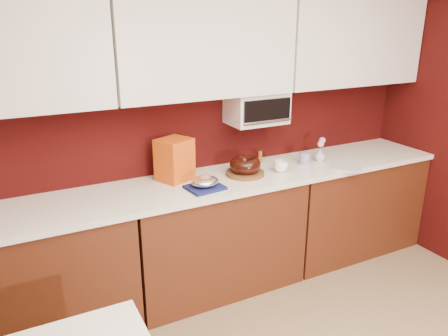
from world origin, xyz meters
name	(u,v)px	position (x,y,z in m)	size (l,w,h in m)	color
wall_back	(197,125)	(0.00, 2.25, 1.25)	(4.00, 0.02, 2.50)	#360807
base_cabinet_left	(29,281)	(-1.33, 1.94, 0.43)	(1.31, 0.58, 0.86)	#4B210F
base_cabinet_center	(215,237)	(0.00, 1.94, 0.43)	(1.31, 0.58, 0.86)	#4B210F
base_cabinet_right	(347,205)	(1.33, 1.94, 0.43)	(1.31, 0.58, 0.86)	#4B210F
countertop	(214,182)	(0.00, 1.94, 0.88)	(4.00, 0.62, 0.04)	white
upper_cabinet_center	(204,46)	(0.00, 2.08, 1.85)	(1.31, 0.33, 0.70)	white
upper_cabinet_right	(350,42)	(1.33, 2.08, 1.85)	(1.31, 0.33, 0.70)	white
toaster_oven	(256,107)	(0.45, 2.10, 1.38)	(0.45, 0.30, 0.25)	white
toaster_oven_door	(267,111)	(0.45, 1.94, 1.38)	(0.40, 0.02, 0.18)	black
toaster_oven_handle	(268,121)	(0.45, 1.93, 1.30)	(0.02, 0.02, 0.42)	silver
cake_base	(245,173)	(0.26, 1.93, 0.91)	(0.29, 0.29, 0.03)	brown
bundt_cake	(245,165)	(0.26, 1.93, 0.98)	(0.24, 0.24, 0.10)	black
navy_towel	(205,187)	(-0.14, 1.81, 0.91)	(0.25, 0.21, 0.02)	navy
foil_ham_nest	(205,181)	(-0.14, 1.81, 0.96)	(0.20, 0.17, 0.07)	white
roasted_ham	(205,178)	(-0.14, 1.81, 0.98)	(0.10, 0.08, 0.06)	#AA6F4D
pandoro_box	(175,160)	(-0.26, 2.08, 1.06)	(0.23, 0.21, 0.31)	#BA2D0C
dark_pan	(244,168)	(0.31, 2.04, 0.92)	(0.19, 0.19, 0.03)	black
coffee_mug	(281,165)	(0.54, 1.87, 0.95)	(0.10, 0.10, 0.11)	white
blue_jar	(305,158)	(0.82, 1.94, 0.95)	(0.08, 0.08, 0.10)	navy
flower_vase	(320,154)	(0.99, 1.95, 0.96)	(0.08, 0.08, 0.11)	silver
flower_pink	(321,144)	(0.99, 1.95, 1.05)	(0.06, 0.06, 0.06)	pink
flower_blue	(322,140)	(1.02, 1.97, 1.07)	(0.05, 0.05, 0.05)	#8EA3E4
china_plate	(346,167)	(1.05, 1.70, 0.91)	(0.24, 0.24, 0.01)	silver
amber_bottle	(260,157)	(0.52, 2.15, 0.95)	(0.03, 0.03, 0.10)	brown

